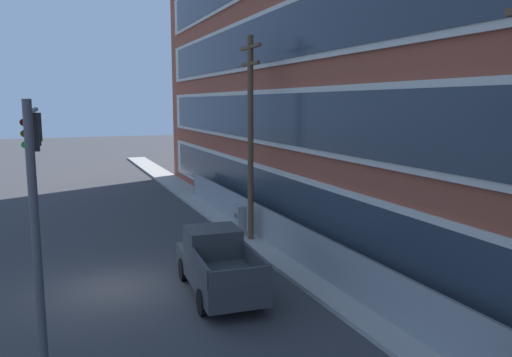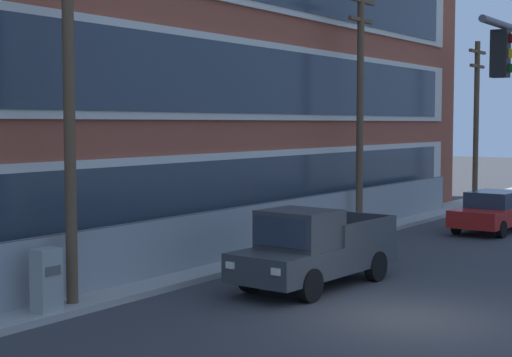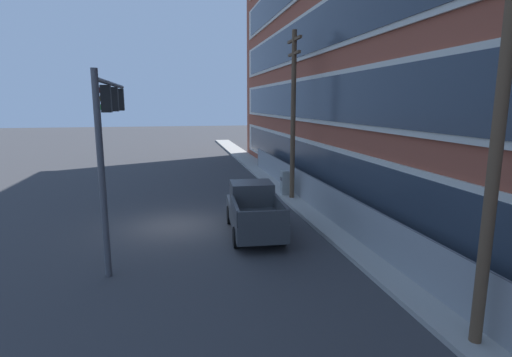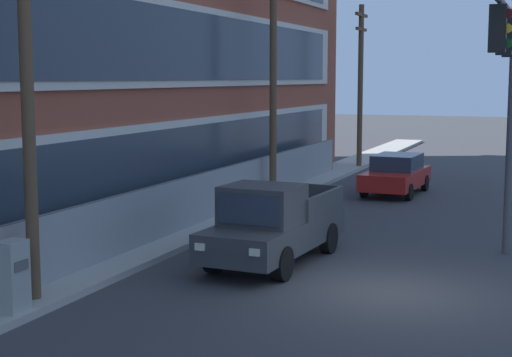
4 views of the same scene
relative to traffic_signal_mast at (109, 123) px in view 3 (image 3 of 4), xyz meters
name	(u,v)px [view 3 (image 3 of 4)]	position (x,y,z in m)	size (l,w,h in m)	color
ground_plane	(175,226)	(-2.83, 2.05, -4.68)	(160.00, 160.00, 0.00)	#38383A
sidewalk_building_side	(321,215)	(-2.83, 8.92, -4.60)	(80.00, 1.90, 0.16)	#9E9B93
brick_mill_building	(445,22)	(-3.47, 15.18, 4.52)	(48.81, 11.23, 18.37)	brown
chain_link_fence	(345,213)	(-0.34, 8.99, -3.82)	(34.96, 0.06, 1.68)	gray
traffic_signal_mast	(109,123)	(0.00, 0.00, 0.00)	(6.56, 0.43, 6.35)	#4C4C51
pickup_truck_dark_grey	(253,210)	(-1.24, 5.31, -3.72)	(5.35, 2.23, 2.04)	#383A3D
utility_pole_near_corner	(293,110)	(-6.39, 8.52, 0.31)	(2.18, 0.26, 9.12)	brown
utility_pole_midblock	(499,123)	(7.65, 8.56, 0.29)	(2.05, 0.26, 9.14)	brown
electrical_cabinet	(285,184)	(-7.27, 8.34, -3.91)	(0.57, 0.44, 1.52)	#939993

